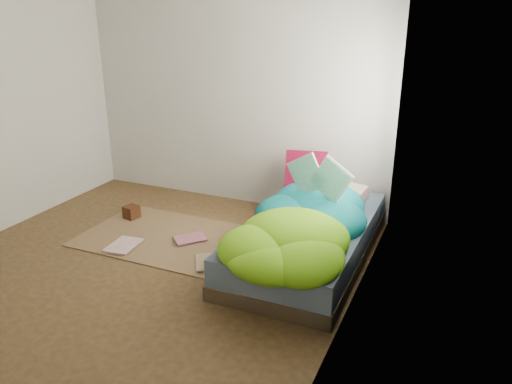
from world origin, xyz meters
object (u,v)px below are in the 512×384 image
(wooden_box, at_px, (131,212))
(floor_book_a, at_px, (112,244))
(pillow_magenta, at_px, (306,171))
(floor_book_b, at_px, (187,234))
(bed, at_px, (308,240))
(open_book, at_px, (319,166))

(wooden_box, bearing_deg, floor_book_a, -69.24)
(pillow_magenta, xyz_separation_m, floor_book_b, (-0.93, -0.82, -0.52))
(floor_book_b, bearing_deg, bed, 45.89)
(open_book, height_order, wooden_box, open_book)
(wooden_box, height_order, floor_book_a, wooden_box)
(wooden_box, bearing_deg, bed, -2.02)
(wooden_box, relative_size, floor_book_a, 0.40)
(bed, relative_size, floor_book_b, 6.94)
(open_book, relative_size, wooden_box, 3.70)
(pillow_magenta, xyz_separation_m, wooden_box, (-1.69, -0.67, -0.47))
(open_book, bearing_deg, pillow_magenta, 127.94)
(bed, height_order, wooden_box, bed)
(pillow_magenta, distance_m, floor_book_b, 1.34)
(open_book, bearing_deg, floor_book_a, -148.75)
(open_book, bearing_deg, bed, -106.38)
(wooden_box, xyz_separation_m, floor_book_a, (0.23, -0.60, -0.05))
(pillow_magenta, relative_size, floor_book_b, 1.44)
(pillow_magenta, height_order, floor_book_a, pillow_magenta)
(pillow_magenta, height_order, floor_book_b, pillow_magenta)
(open_book, distance_m, wooden_box, 2.14)
(wooden_box, distance_m, floor_book_b, 0.78)
(bed, distance_m, floor_book_a, 1.82)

